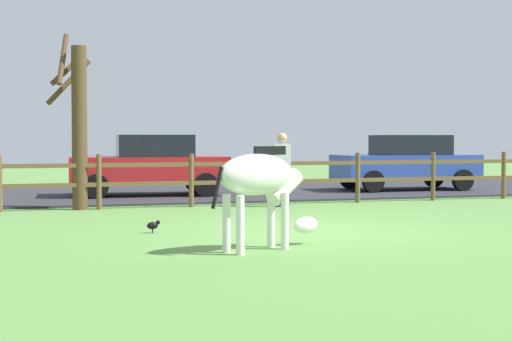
% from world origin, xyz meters
% --- Properties ---
extents(ground_plane, '(60.00, 60.00, 0.00)m').
position_xyz_m(ground_plane, '(0.00, 0.00, 0.00)').
color(ground_plane, '#5B8C42').
extents(parking_asphalt, '(28.00, 7.40, 0.05)m').
position_xyz_m(parking_asphalt, '(0.00, 9.30, 0.03)').
color(parking_asphalt, '#2D2D33').
rests_on(parking_asphalt, ground_plane).
extents(paddock_fence, '(20.24, 0.11, 1.18)m').
position_xyz_m(paddock_fence, '(-0.94, 5.00, 0.68)').
color(paddock_fence, brown).
rests_on(paddock_fence, ground_plane).
extents(bare_tree, '(1.01, 0.98, 3.77)m').
position_xyz_m(bare_tree, '(-3.36, 5.14, 1.88)').
color(bare_tree, '#513A23').
rests_on(bare_tree, ground_plane).
extents(zebra, '(1.82, 1.03, 1.41)m').
position_xyz_m(zebra, '(-1.53, -1.82, 0.93)').
color(zebra, white).
rests_on(zebra, ground_plane).
extents(crow_on_grass, '(0.21, 0.10, 0.20)m').
position_xyz_m(crow_on_grass, '(-2.58, 0.54, 0.13)').
color(crow_on_grass, black).
rests_on(crow_on_grass, ground_plane).
extents(parked_car_red, '(4.12, 2.14, 1.56)m').
position_xyz_m(parked_car_red, '(-1.30, 8.15, 0.84)').
color(parked_car_red, red).
rests_on(parked_car_red, parking_asphalt).
extents(parked_car_blue, '(4.07, 2.02, 1.56)m').
position_xyz_m(parked_car_blue, '(6.04, 8.07, 0.84)').
color(parked_car_blue, '#2D4CAD').
rests_on(parked_car_blue, parking_asphalt).
extents(visitor_right_of_tree, '(0.40, 0.30, 1.64)m').
position_xyz_m(visitor_right_of_tree, '(0.99, 4.42, 0.91)').
color(visitor_right_of_tree, '#232847').
rests_on(visitor_right_of_tree, ground_plane).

